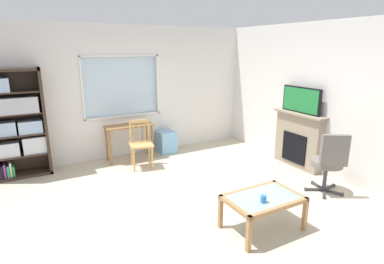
{
  "coord_description": "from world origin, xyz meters",
  "views": [
    {
      "loc": [
        -1.91,
        -3.63,
        2.22
      ],
      "look_at": [
        0.36,
        0.48,
        0.94
      ],
      "focal_mm": 28.95,
      "sensor_mm": 36.0,
      "label": 1
    }
  ],
  "objects": [
    {
      "name": "ground",
      "position": [
        0.0,
        0.0,
        -0.01
      ],
      "size": [
        6.34,
        6.19,
        0.02
      ],
      "primitive_type": "cube",
      "color": "beige"
    },
    {
      "name": "wall_back_with_window",
      "position": [
        0.02,
        2.59,
        1.32
      ],
      "size": [
        5.34,
        0.15,
        2.66
      ],
      "color": "silver",
      "rests_on": "ground"
    },
    {
      "name": "wall_right",
      "position": [
        2.73,
        0.0,
        1.33
      ],
      "size": [
        0.12,
        5.39,
        2.66
      ],
      "primitive_type": "cube",
      "color": "silver",
      "rests_on": "ground"
    },
    {
      "name": "bookshelf",
      "position": [
        -2.07,
        2.35,
        0.97
      ],
      "size": [
        0.9,
        0.38,
        1.9
      ],
      "color": "#38281E",
      "rests_on": "ground"
    },
    {
      "name": "desk_under_window",
      "position": [
        -0.12,
        2.24,
        0.59
      ],
      "size": [
        0.97,
        0.39,
        0.72
      ],
      "color": "olive",
      "rests_on": "ground"
    },
    {
      "name": "wooden_chair",
      "position": [
        -0.06,
        1.73,
        0.46
      ],
      "size": [
        0.49,
        0.47,
        0.9
      ],
      "color": "tan",
      "rests_on": "ground"
    },
    {
      "name": "plastic_drawer_unit",
      "position": [
        0.71,
        2.29,
        0.24
      ],
      "size": [
        0.35,
        0.4,
        0.47
      ],
      "primitive_type": "cube",
      "color": "#72ADDB",
      "rests_on": "ground"
    },
    {
      "name": "fireplace",
      "position": [
        2.57,
        0.33,
        0.53
      ],
      "size": [
        0.26,
        1.11,
        1.05
      ],
      "color": "gray",
      "rests_on": "ground"
    },
    {
      "name": "tv",
      "position": [
        2.56,
        0.33,
        1.29
      ],
      "size": [
        0.06,
        0.85,
        0.48
      ],
      "color": "black",
      "rests_on": "fireplace"
    },
    {
      "name": "office_chair",
      "position": [
        2.08,
        -0.75,
        0.55
      ],
      "size": [
        0.61,
        0.62,
        1.0
      ],
      "color": "slate",
      "rests_on": "ground"
    },
    {
      "name": "coffee_table",
      "position": [
        0.53,
        -1.02,
        0.38
      ],
      "size": [
        0.93,
        0.61,
        0.45
      ],
      "color": "#8C9E99",
      "rests_on": "ground"
    },
    {
      "name": "sippy_cup",
      "position": [
        0.44,
        -1.13,
        0.49
      ],
      "size": [
        0.07,
        0.07,
        0.09
      ],
      "primitive_type": "cylinder",
      "color": "#337FD6",
      "rests_on": "coffee_table"
    }
  ]
}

